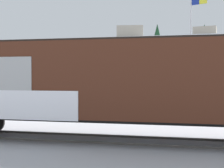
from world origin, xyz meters
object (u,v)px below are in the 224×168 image
parked_car_green (94,103)px  parked_car_white (190,107)px  flagpole (193,38)px  freight_car (107,81)px

parked_car_green → parked_car_white: 6.08m
parked_car_white → flagpole: bearing=88.6°
flagpole → parked_car_green: 9.74m
flagpole → parked_car_white: (-0.15, -6.17, -4.81)m
flagpole → parked_car_green: flagpole is taller
parked_car_green → parked_car_white: size_ratio=0.91×
parked_car_white → freight_car: bearing=-115.9°
freight_car → parked_car_green: (-2.86, 6.94, -1.53)m
flagpole → parked_car_green: size_ratio=2.13×
freight_car → parked_car_green: size_ratio=4.21×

